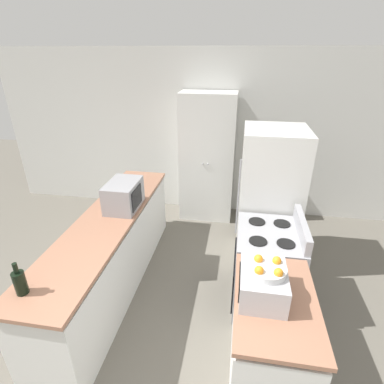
{
  "coord_description": "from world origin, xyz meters",
  "views": [
    {
      "loc": [
        0.51,
        -1.12,
        2.54
      ],
      "look_at": [
        0.0,
        1.97,
        1.05
      ],
      "focal_mm": 28.0,
      "sensor_mm": 36.0,
      "label": 1
    }
  ],
  "objects": [
    {
      "name": "pantry_cabinet",
      "position": [
        0.02,
        3.33,
        1.0
      ],
      "size": [
        0.83,
        0.51,
        2.0
      ],
      "color": "silver",
      "rests_on": "ground_plane"
    },
    {
      "name": "microwave",
      "position": [
        -0.74,
        1.75,
        1.06
      ],
      "size": [
        0.34,
        0.49,
        0.31
      ],
      "color": "#939399",
      "rests_on": "counter_left"
    },
    {
      "name": "counter_left",
      "position": [
        -0.85,
        1.48,
        0.44
      ],
      "size": [
        0.6,
        2.76,
        0.9
      ],
      "color": "silver",
      "rests_on": "ground_plane"
    },
    {
      "name": "refrigerator",
      "position": [
        0.91,
        2.27,
        0.88
      ],
      "size": [
        0.74,
        0.75,
        1.76
      ],
      "color": "white",
      "rests_on": "ground_plane"
    },
    {
      "name": "wall_back",
      "position": [
        0.0,
        3.62,
        1.3
      ],
      "size": [
        7.0,
        0.06,
        2.6
      ],
      "color": "silver",
      "rests_on": "ground_plane"
    },
    {
      "name": "wine_bottle",
      "position": [
        -1.01,
        0.34,
        1.0
      ],
      "size": [
        0.09,
        0.09,
        0.27
      ],
      "color": "black",
      "rests_on": "counter_left"
    },
    {
      "name": "stove",
      "position": [
        0.87,
        1.48,
        0.46
      ],
      "size": [
        0.66,
        0.75,
        1.06
      ],
      "color": "#9E9EA3",
      "rests_on": "ground_plane"
    },
    {
      "name": "toaster_oven",
      "position": [
        0.74,
        0.61,
        1.01
      ],
      "size": [
        0.34,
        0.41,
        0.22
      ],
      "color": "#B2B2B7",
      "rests_on": "counter_right"
    },
    {
      "name": "counter_right",
      "position": [
        0.85,
        0.59,
        0.44
      ],
      "size": [
        0.6,
        0.99,
        0.9
      ],
      "color": "silver",
      "rests_on": "ground_plane"
    },
    {
      "name": "fruit_bowl",
      "position": [
        0.77,
        0.6,
        1.16
      ],
      "size": [
        0.27,
        0.27,
        0.09
      ],
      "color": "silver",
      "rests_on": "toaster_oven"
    }
  ]
}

